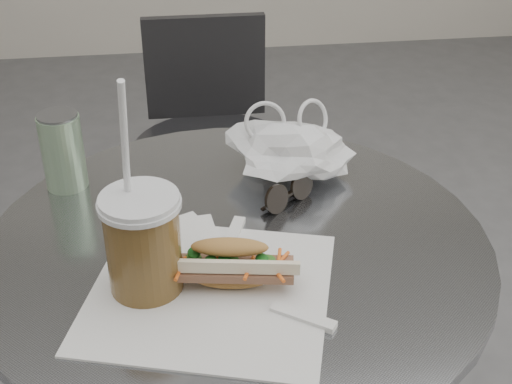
{
  "coord_description": "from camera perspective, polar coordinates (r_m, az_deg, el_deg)",
  "views": [
    {
      "loc": [
        -0.08,
        -0.66,
        1.36
      ],
      "look_at": [
        0.04,
        0.25,
        0.79
      ],
      "focal_mm": 50.0,
      "sensor_mm": 36.0,
      "label": 1
    }
  ],
  "objects": [
    {
      "name": "cafe_table",
      "position": [
        1.25,
        -1.39,
        -14.26
      ],
      "size": [
        0.76,
        0.76,
        0.74
      ],
      "color": "slate",
      "rests_on": "ground"
    },
    {
      "name": "iced_coffee",
      "position": [
        0.95,
        -9.03,
        -3.98
      ],
      "size": [
        0.11,
        0.11,
        0.31
      ],
      "color": "brown",
      "rests_on": "cafe_table"
    },
    {
      "name": "chair_far",
      "position": [
        1.95,
        -3.49,
        0.42
      ],
      "size": [
        0.41,
        0.41,
        0.78
      ],
      "rotation": [
        0.0,
        0.0,
        3.14
      ],
      "color": "#2F2F32",
      "rests_on": "ground"
    },
    {
      "name": "sunglasses",
      "position": [
        1.14,
        2.59,
        -0.16
      ],
      "size": [
        0.1,
        0.08,
        0.05
      ],
      "rotation": [
        0.0,
        0.0,
        0.66
      ],
      "color": "black",
      "rests_on": "cafe_table"
    },
    {
      "name": "sandwich_paper",
      "position": [
        0.97,
        -3.7,
        -7.91
      ],
      "size": [
        0.39,
        0.38,
        0.0
      ],
      "primitive_type": "cube",
      "rotation": [
        0.0,
        0.0,
        -0.28
      ],
      "color": "white",
      "rests_on": "cafe_table"
    },
    {
      "name": "plastic_bag",
      "position": [
        1.2,
        2.74,
        3.11
      ],
      "size": [
        0.23,
        0.2,
        0.1
      ],
      "primitive_type": null,
      "rotation": [
        0.0,
        0.0,
        0.3
      ],
      "color": "white",
      "rests_on": "cafe_table"
    },
    {
      "name": "napkin_stack",
      "position": [
        1.06,
        -6.43,
        -4.15
      ],
      "size": [
        0.16,
        0.16,
        0.01
      ],
      "color": "white",
      "rests_on": "cafe_table"
    },
    {
      "name": "drink_can",
      "position": [
        1.21,
        -15.21,
        3.2
      ],
      "size": [
        0.07,
        0.07,
        0.13
      ],
      "color": "#67A862",
      "rests_on": "cafe_table"
    },
    {
      "name": "banh_mi",
      "position": [
        0.96,
        -2.07,
        -5.8
      ],
      "size": [
        0.22,
        0.11,
        0.07
      ],
      "rotation": [
        0.0,
        0.0,
        -0.16
      ],
      "color": "#AE6C42",
      "rests_on": "sandwich_paper"
    }
  ]
}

